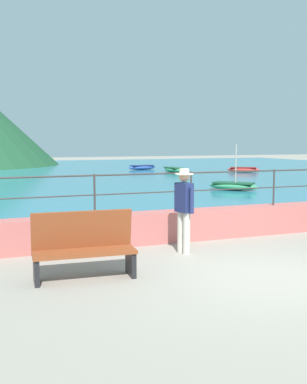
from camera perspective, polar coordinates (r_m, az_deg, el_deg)
The scene contains 10 objects.
ground_plane at distance 8.25m, azimuth 14.45°, elevation -10.08°, with size 120.00×120.00×0.00m, color gray.
promenade_wall at distance 10.86m, azimuth 4.64°, elevation -4.05°, with size 20.00×0.56×0.70m, color #BC605B.
railing at distance 10.72m, azimuth 4.69°, elevation 1.14°, with size 18.44×0.04×0.90m.
lake_water at distance 32.67m, azimuth -12.85°, elevation 2.17°, with size 64.00×44.32×0.06m, color teal.
bench_main at distance 7.86m, azimuth -8.65°, elevation -6.56°, with size 1.73×0.66×1.13m.
person_walking at distance 9.40m, azimuth 3.80°, elevation -1.78°, with size 0.38×0.55×1.75m.
boat_0 at distance 36.42m, azimuth -1.43°, elevation 3.09°, with size 2.40×1.19×0.36m.
boat_1 at distance 33.46m, azimuth 2.49°, elevation 2.80°, with size 1.04×2.35×0.36m.
boat_2 at distance 21.50m, azimuth 9.87°, elevation 0.78°, with size 2.20×2.32×2.10m.
boat_4 at distance 34.18m, azimuth 11.09°, elevation 2.76°, with size 2.41×2.04×0.36m.
Camera 1 is at (-4.64, -6.42, 2.30)m, focal length 43.01 mm.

